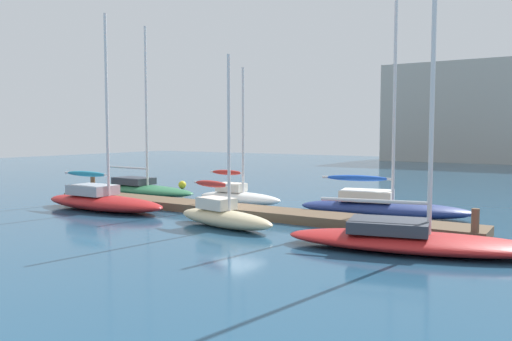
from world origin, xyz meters
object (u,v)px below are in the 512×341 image
sailboat_2 (238,195)px  mooring_buoy_yellow (182,185)px  harbor_building_distant (470,113)px  sailboat_0 (142,187)px  sailboat_3 (223,214)px  sailboat_5 (412,236)px  sailboat_1 (102,199)px  sailboat_4 (381,205)px

sailboat_2 → mooring_buoy_yellow: sailboat_2 is taller
mooring_buoy_yellow → harbor_building_distant: (10.70, 46.70, 6.18)m
sailboat_0 → sailboat_3: 12.54m
sailboat_2 → mooring_buoy_yellow: (-7.79, 4.49, -0.27)m
sailboat_5 → sailboat_3: bearing=166.0°
sailboat_1 → sailboat_5: bearing=-3.6°
mooring_buoy_yellow → sailboat_5: bearing=-29.0°
sailboat_2 → sailboat_4: (8.00, 0.20, 0.00)m
mooring_buoy_yellow → sailboat_1: bearing=-72.9°
sailboat_3 → harbor_building_distant: (-0.35, 57.06, 5.91)m
sailboat_0 → mooring_buoy_yellow: size_ratio=19.22×
harbor_building_distant → sailboat_2: bearing=-93.2°
sailboat_1 → sailboat_3: bearing=-4.8°
sailboat_2 → sailboat_5: 12.70m
sailboat_1 → sailboat_2: bearing=47.2°
sailboat_1 → sailboat_5: (15.94, -0.68, -0.05)m
sailboat_1 → sailboat_4: sailboat_4 is taller
sailboat_1 → sailboat_4: (12.76, 5.55, 0.00)m
sailboat_1 → sailboat_3: 8.03m
sailboat_2 → harbor_building_distant: 51.61m
sailboat_4 → sailboat_5: (3.18, -6.23, -0.05)m
sailboat_0 → mooring_buoy_yellow: bearing=94.9°
sailboat_0 → sailboat_2: size_ratio=1.40×
harbor_building_distant → sailboat_1: bearing=-97.7°
sailboat_0 → sailboat_1: 6.40m
sailboat_3 → harbor_building_distant: 57.36m
sailboat_3 → sailboat_5: (7.92, -0.17, -0.05)m
sailboat_2 → sailboat_3: size_ratio=1.04×
sailboat_2 → sailboat_3: 6.71m
sailboat_3 → mooring_buoy_yellow: sailboat_3 is taller
sailboat_3 → harbor_building_distant: size_ratio=0.34×
sailboat_5 → sailboat_2: bearing=138.9°
sailboat_2 → mooring_buoy_yellow: bearing=148.0°
sailboat_4 → harbor_building_distant: bearing=84.9°
sailboat_0 → sailboat_4: (15.62, -0.18, 0.08)m
sailboat_0 → sailboat_3: (10.87, -6.24, 0.07)m
sailboat_5 → mooring_buoy_yellow: (-18.97, 10.52, -0.22)m
sailboat_5 → sailboat_4: bearing=104.2°
mooring_buoy_yellow → sailboat_2: bearing=-30.0°
sailboat_1 → mooring_buoy_yellow: bearing=106.0°
sailboat_3 → sailboat_1: bearing=-173.1°
sailboat_4 → harbor_building_distant: harbor_building_distant is taller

